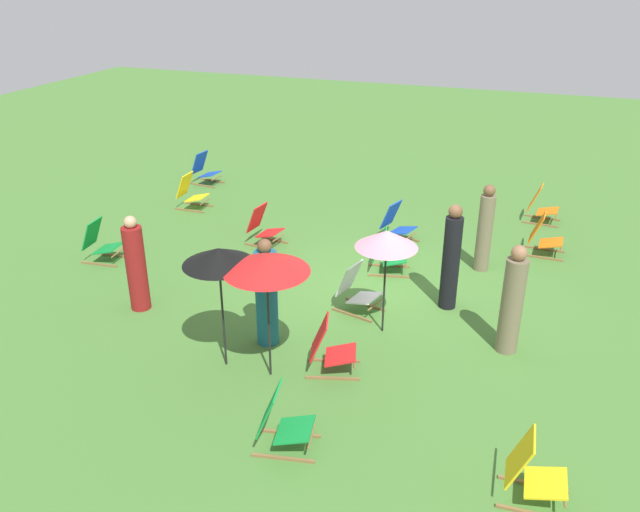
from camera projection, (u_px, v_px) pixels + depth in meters
The scene contains 21 objects.
ground_plane at pixel (384, 291), 11.33m from camera, with size 40.00×40.00×0.00m, color #477A33.
deckchair_0 at pixel (356, 290), 10.59m from camera, with size 0.65×0.85×0.83m.
deckchair_1 at pixel (541, 206), 14.17m from camera, with size 0.54×0.80×0.83m.
deckchair_2 at pixel (532, 473), 6.84m from camera, with size 0.51×0.78×0.83m.
deckchair_3 at pixel (205, 170), 16.59m from camera, with size 0.56×0.81×0.83m.
deckchair_4 at pixel (282, 422), 7.59m from camera, with size 0.61×0.84×0.83m.
deckchair_6 at pixel (544, 237), 12.61m from camera, with size 0.50×0.78×0.83m.
deckchair_7 at pixel (263, 227), 13.07m from camera, with size 0.58×0.82×0.83m.
deckchair_8 at pixel (100, 243), 12.35m from camera, with size 0.54×0.80×0.83m.
deckchair_9 at pixel (330, 348), 9.02m from camera, with size 0.67×0.86×0.83m.
deckchair_10 at pixel (397, 224), 13.21m from camera, with size 0.67×0.86×0.83m.
deckchair_11 at pixel (387, 254), 11.89m from camera, with size 0.63×0.85×0.83m.
deckchair_12 at pixel (191, 193), 14.95m from camera, with size 0.49×0.76×0.83m.
umbrella_0 at pixel (387, 239), 9.48m from camera, with size 0.94×0.94×1.71m.
umbrella_1 at pixel (266, 264), 8.35m from camera, with size 1.16×1.16×1.84m.
umbrella_2 at pixel (219, 257), 8.59m from camera, with size 0.99×0.99×1.84m.
person_0 at pixel (512, 302), 9.31m from camera, with size 0.44×0.44×1.71m.
person_1 at pixel (485, 230), 11.81m from camera, with size 0.34×0.34×1.67m.
person_2 at pixel (136, 266), 10.49m from camera, with size 0.41×0.41×1.65m.
person_3 at pixel (451, 259), 10.49m from camera, with size 0.34×0.34×1.82m.
person_4 at pixel (266, 296), 9.52m from camera, with size 0.47×0.47×1.71m.
Camera 1 is at (-9.79, -2.34, 5.36)m, focal length 36.06 mm.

